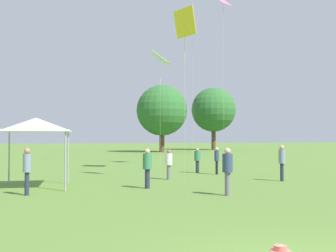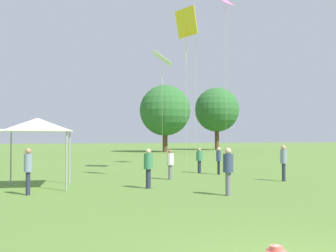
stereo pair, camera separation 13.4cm
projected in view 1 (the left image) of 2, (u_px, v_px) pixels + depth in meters
name	position (u px, v px, depth m)	size (l,w,h in m)	color
person_standing_0	(217.00, 158.00, 23.54)	(0.31, 0.31, 1.62)	black
person_standing_1	(197.00, 158.00, 24.55)	(0.56, 0.56, 1.55)	#282D42
person_standing_2	(27.00, 166.00, 14.98)	(0.31, 0.31, 1.81)	#282D42
person_standing_3	(228.00, 167.00, 14.93)	(0.50, 0.50, 1.81)	slate
person_standing_4	(147.00, 165.00, 17.03)	(0.56, 0.56, 1.72)	#282D42
person_standing_5	(282.00, 159.00, 19.90)	(0.33, 0.33, 1.82)	#282D42
person_standing_6	(169.00, 162.00, 20.64)	(0.49, 0.49, 1.57)	slate
canopy_tent	(36.00, 125.00, 17.26)	(3.21, 3.21, 3.08)	white
kite_0	(223.00, 6.00, 29.59)	(1.42, 1.30, 12.85)	pink
kite_1	(160.00, 59.00, 26.84)	(1.59, 1.77, 8.08)	white
kite_2	(185.00, 25.00, 20.42)	(0.85, 1.45, 8.91)	yellow
distant_tree_0	(213.00, 110.00, 70.98)	(7.99, 7.99, 11.26)	brown
distant_tree_1	(162.00, 110.00, 60.31)	(7.80, 7.80, 10.32)	brown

